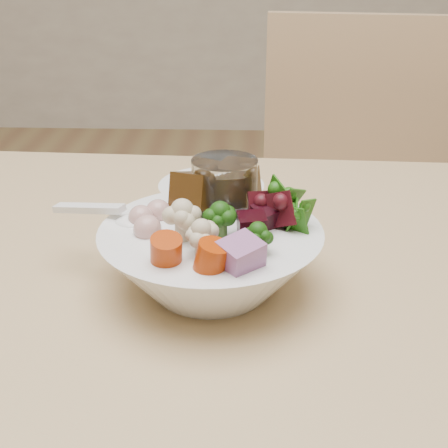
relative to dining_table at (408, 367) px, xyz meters
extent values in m
cube|color=tan|center=(0.00, 0.00, 0.06)|extent=(1.63, 0.96, 0.04)
cube|color=tan|center=(0.05, 0.66, -0.21)|extent=(0.48, 0.48, 0.04)
cube|color=tan|center=(0.08, 0.85, 0.03)|extent=(0.43, 0.08, 0.47)
cylinder|color=tan|center=(-0.15, 0.50, -0.45)|extent=(0.03, 0.03, 0.44)
cylinder|color=tan|center=(0.21, 0.46, -0.45)|extent=(0.03, 0.03, 0.44)
cylinder|color=tan|center=(-0.11, 0.86, -0.45)|extent=(0.03, 0.03, 0.44)
cylinder|color=tan|center=(0.26, 0.82, -0.45)|extent=(0.03, 0.03, 0.44)
sphere|color=black|center=(-0.20, 0.01, 0.16)|extent=(0.04, 0.04, 0.04)
sphere|color=beige|center=(-0.24, 0.01, 0.16)|extent=(0.04, 0.04, 0.04)
cube|color=black|center=(-0.15, 0.05, 0.15)|extent=(0.04, 0.04, 0.03)
cube|color=#8F5689|center=(-0.18, -0.04, 0.15)|extent=(0.05, 0.05, 0.04)
cylinder|color=#B03404|center=(-0.25, -0.04, 0.15)|extent=(0.04, 0.04, 0.03)
sphere|color=tan|center=(-0.28, 0.02, 0.15)|extent=(0.03, 0.03, 0.03)
ellipsoid|color=white|center=(-0.29, 0.05, 0.14)|extent=(0.06, 0.05, 0.02)
cube|color=white|center=(-0.35, 0.07, 0.15)|extent=(0.09, 0.05, 0.02)
cylinder|color=silver|center=(-0.20, 0.09, 0.14)|extent=(0.07, 0.07, 0.12)
cylinder|color=white|center=(-0.20, 0.09, 0.12)|extent=(0.06, 0.06, 0.08)
camera|label=1|loc=(-0.18, -0.55, 0.43)|focal=50.00mm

